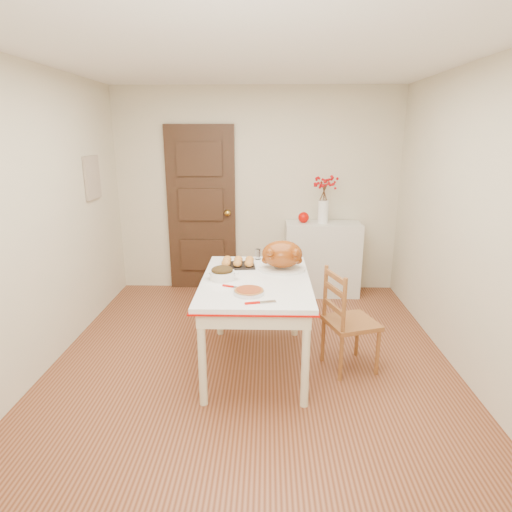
{
  "coord_description": "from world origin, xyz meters",
  "views": [
    {
      "loc": [
        0.12,
        -3.33,
        1.95
      ],
      "look_at": [
        0.03,
        0.07,
        0.97
      ],
      "focal_mm": 30.01,
      "sensor_mm": 36.0,
      "label": 1
    }
  ],
  "objects_px": {
    "kitchen_table": "(256,323)",
    "pumpkin_pie": "(249,291)",
    "sideboard": "(322,259)",
    "chair_oak": "(351,320)",
    "turkey_platter": "(282,256)"
  },
  "relations": [
    {
      "from": "kitchen_table",
      "to": "chair_oak",
      "type": "bearing_deg",
      "value": -1.95
    },
    {
      "from": "kitchen_table",
      "to": "turkey_platter",
      "type": "relative_size",
      "value": 3.22
    },
    {
      "from": "kitchen_table",
      "to": "chair_oak",
      "type": "xyz_separation_m",
      "value": [
        0.8,
        -0.03,
        0.05
      ]
    },
    {
      "from": "sideboard",
      "to": "turkey_platter",
      "type": "height_order",
      "value": "turkey_platter"
    },
    {
      "from": "kitchen_table",
      "to": "pumpkin_pie",
      "type": "height_order",
      "value": "pumpkin_pie"
    },
    {
      "from": "turkey_platter",
      "to": "pumpkin_pie",
      "type": "height_order",
      "value": "turkey_platter"
    },
    {
      "from": "sideboard",
      "to": "pumpkin_pie",
      "type": "xyz_separation_m",
      "value": [
        -0.82,
        -2.11,
        0.36
      ]
    },
    {
      "from": "pumpkin_pie",
      "to": "chair_oak",
      "type": "bearing_deg",
      "value": 20.93
    },
    {
      "from": "kitchen_table",
      "to": "pumpkin_pie",
      "type": "xyz_separation_m",
      "value": [
        -0.04,
        -0.35,
        0.42
      ]
    },
    {
      "from": "chair_oak",
      "to": "pumpkin_pie",
      "type": "height_order",
      "value": "chair_oak"
    },
    {
      "from": "pumpkin_pie",
      "to": "kitchen_table",
      "type": "bearing_deg",
      "value": 83.09
    },
    {
      "from": "chair_oak",
      "to": "pumpkin_pie",
      "type": "distance_m",
      "value": 0.98
    },
    {
      "from": "sideboard",
      "to": "chair_oak",
      "type": "relative_size",
      "value": 1.02
    },
    {
      "from": "kitchen_table",
      "to": "pumpkin_pie",
      "type": "relative_size",
      "value": 5.81
    },
    {
      "from": "sideboard",
      "to": "pumpkin_pie",
      "type": "relative_size",
      "value": 3.97
    }
  ]
}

